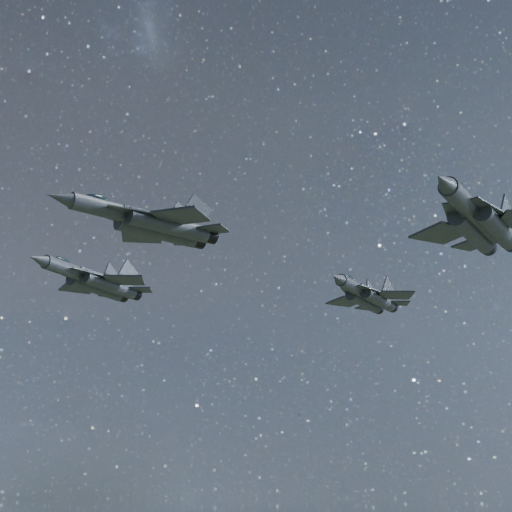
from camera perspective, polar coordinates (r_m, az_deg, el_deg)
jet_lead at (r=69.32m, az=-7.73°, el=2.44°), size 16.56×11.84×4.24m
jet_left at (r=99.65m, az=-11.65°, el=-1.79°), size 19.05×12.63×4.85m
jet_right at (r=70.06m, az=15.90°, el=2.45°), size 18.77×12.50×4.77m
jet_slot at (r=89.70m, az=8.05°, el=-2.89°), size 15.48×10.30×3.93m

